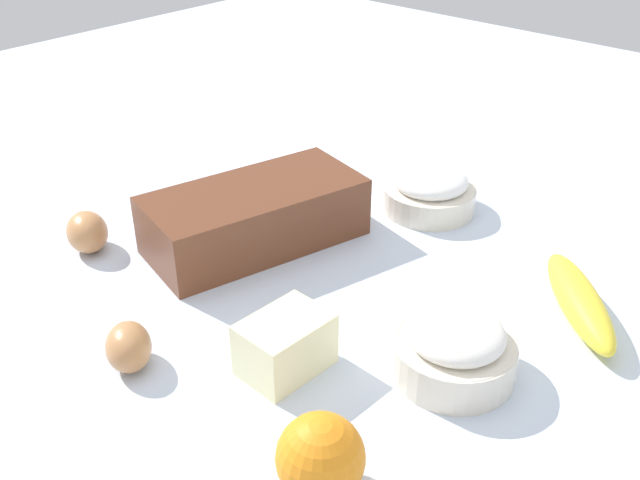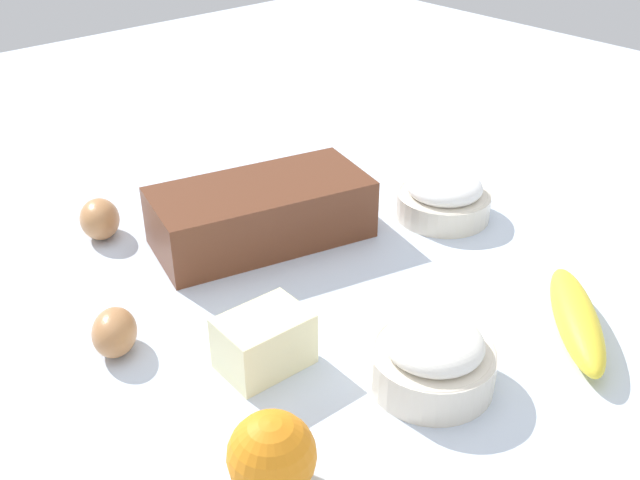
# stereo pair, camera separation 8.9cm
# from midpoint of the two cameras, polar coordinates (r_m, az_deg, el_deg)

# --- Properties ---
(ground_plane) EXTENTS (2.40, 2.40, 0.02)m
(ground_plane) POSITION_cam_midpoint_polar(r_m,az_deg,el_deg) (0.91, -2.78, -2.78)
(ground_plane) COLOR silver
(loaf_pan) EXTENTS (0.30, 0.19, 0.08)m
(loaf_pan) POSITION_cam_midpoint_polar(r_m,az_deg,el_deg) (0.95, -7.83, 1.89)
(loaf_pan) COLOR brown
(loaf_pan) RESTS_ON ground_plane
(flour_bowl) EXTENTS (0.13, 0.13, 0.07)m
(flour_bowl) POSITION_cam_midpoint_polar(r_m,az_deg,el_deg) (0.73, 7.11, -8.58)
(flour_bowl) COLOR silver
(flour_bowl) RESTS_ON ground_plane
(sugar_bowl) EXTENTS (0.13, 0.13, 0.06)m
(sugar_bowl) POSITION_cam_midpoint_polar(r_m,az_deg,el_deg) (1.03, 6.19, 3.80)
(sugar_bowl) COLOR silver
(sugar_bowl) RESTS_ON ground_plane
(banana) EXTENTS (0.17, 0.16, 0.04)m
(banana) POSITION_cam_midpoint_polar(r_m,az_deg,el_deg) (0.85, 16.95, -4.70)
(banana) COLOR yellow
(banana) RESTS_ON ground_plane
(orange_fruit) EXTENTS (0.08, 0.08, 0.08)m
(orange_fruit) POSITION_cam_midpoint_polar(r_m,az_deg,el_deg) (0.62, -4.26, -16.86)
(orange_fruit) COLOR orange
(orange_fruit) RESTS_ON ground_plane
(butter_block) EXTENTS (0.09, 0.07, 0.06)m
(butter_block) POSITION_cam_midpoint_polar(r_m,az_deg,el_deg) (0.74, -6.22, -8.31)
(butter_block) COLOR #F4EDB2
(butter_block) RESTS_ON ground_plane
(egg_near_butter) EXTENTS (0.08, 0.08, 0.05)m
(egg_near_butter) POSITION_cam_midpoint_polar(r_m,az_deg,el_deg) (0.99, -20.32, 0.53)
(egg_near_butter) COLOR #BC7F4D
(egg_near_butter) RESTS_ON ground_plane
(egg_beside_bowl) EXTENTS (0.07, 0.08, 0.05)m
(egg_beside_bowl) POSITION_cam_midpoint_polar(r_m,az_deg,el_deg) (0.78, -18.04, -8.09)
(egg_beside_bowl) COLOR #B77C4B
(egg_beside_bowl) RESTS_ON ground_plane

